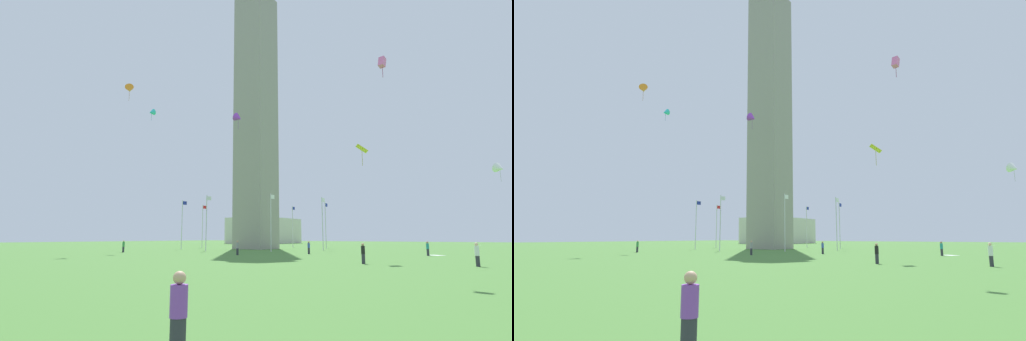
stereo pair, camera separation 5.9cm
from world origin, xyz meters
The scene contains 25 objects.
ground_plane centered at (0.00, 0.00, 0.00)m, with size 260.00×260.00×0.00m, color #477A33.
obelisk_monument centered at (0.00, 0.00, 28.87)m, with size 6.35×6.35×57.74m.
flagpole_n centered at (13.74, 0.00, 4.81)m, with size 1.12×0.14×8.83m.
flagpole_ne centered at (9.73, 9.68, 4.81)m, with size 1.12×0.14×8.83m.
flagpole_e centered at (0.05, 13.69, 4.81)m, with size 1.12×0.14×8.83m.
flagpole_se centered at (-9.62, 9.68, 4.81)m, with size 1.12×0.14×8.83m.
flagpole_s centered at (-13.63, 0.00, 4.81)m, with size 1.12×0.14×8.83m.
flagpole_sw centered at (-9.62, -9.68, 4.81)m, with size 1.12×0.14×8.83m.
flagpole_w centered at (0.05, -13.69, 4.81)m, with size 1.12×0.14×8.83m.
flagpole_nw centered at (9.73, -9.68, 4.81)m, with size 1.12×0.14×8.83m.
person_teal_shirt centered at (-9.82, -31.98, 0.84)m, with size 0.32×0.32×1.68m.
person_purple_shirt centered at (-54.62, -37.11, 0.80)m, with size 0.32×0.32×1.61m.
person_blue_shirt centered at (-13.55, -18.13, 0.81)m, with size 0.32×0.32×1.64m.
person_gray_shirt centered at (-21.30, -12.32, 0.88)m, with size 0.32×0.32×1.77m.
person_white_shirt centered at (-25.66, -38.77, 0.89)m, with size 0.32×0.32×1.79m.
person_black_shirt centered at (-27.64, -30.63, 0.85)m, with size 0.32×0.32×1.71m.
person_green_shirt centered at (-24.47, 6.11, 0.87)m, with size 0.32×0.32×1.75m.
kite_white_delta centered at (0.08, -39.58, 11.19)m, with size 1.99×2.02×2.63m.
kite_purple_delta centered at (-7.45, -1.41, 23.15)m, with size 1.58×1.96×3.06m.
kite_pink_box centered at (-33.18, -34.71, 14.61)m, with size 0.67×0.49×1.57m.
kite_orange_delta centered at (-24.03, 7.45, 25.20)m, with size 2.03×2.05×2.69m.
kite_yellow_diamond centered at (-22.59, -29.13, 10.92)m, with size 1.59×1.52×2.11m.
kite_cyan_delta centered at (-18.27, 8.98, 23.25)m, with size 1.30×1.07×2.16m.
distant_building centered at (51.54, 33.01, 4.23)m, with size 24.52×15.18×8.46m.
picnic_blanket_near_first_person centered at (-7.92, -32.45, 0.01)m, with size 1.80×1.40×0.01m, color white.
Camera 1 is at (-59.71, -42.43, 2.22)m, focal length 27.15 mm.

